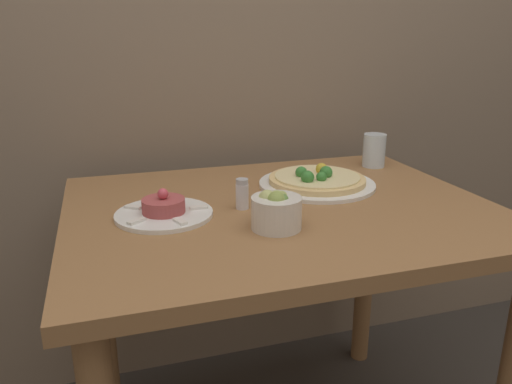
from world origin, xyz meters
TOP-DOWN VIEW (x-y plane):
  - dining_table at (0.00, 0.39)m, footprint 1.00×0.78m
  - pizza_plate at (0.14, 0.51)m, footprint 0.31×0.31m
  - tartare_plate at (-0.28, 0.40)m, footprint 0.22×0.22m
  - small_bowl at (-0.06, 0.25)m, footprint 0.11×0.11m
  - drinking_glass at (0.39, 0.65)m, footprint 0.07×0.07m
  - salt_shaker at (-0.10, 0.39)m, footprint 0.03×0.03m

SIDE VIEW (x-z plane):
  - dining_table at x=0.00m, z-range 0.26..1.01m
  - tartare_plate at x=-0.28m, z-range 0.73..0.80m
  - pizza_plate at x=0.14m, z-range 0.74..0.79m
  - salt_shaker at x=-0.10m, z-range 0.75..0.82m
  - small_bowl at x=-0.06m, z-range 0.75..0.83m
  - drinking_glass at x=0.39m, z-range 0.75..0.85m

